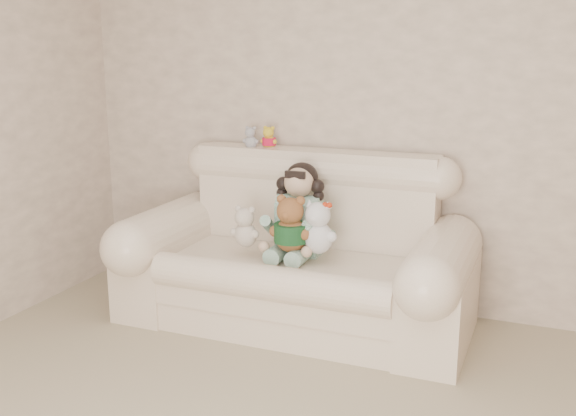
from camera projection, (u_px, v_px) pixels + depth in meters
The scene contains 8 objects.
wall_back at pixel (410, 107), 4.10m from camera, with size 4.50×4.50×0.00m, color beige.
sofa at pixel (294, 242), 4.03m from camera, with size 2.10×0.95×1.03m, color #FEE9CD, non-canonical shape.
seated_child at pixel (299, 208), 4.06m from camera, with size 0.34×0.42×0.57m, color #317D5E, non-canonical shape.
brown_teddy at pixel (291, 219), 3.86m from camera, with size 0.25×0.19×0.39m, color brown, non-canonical shape.
white_cat at pixel (318, 222), 3.84m from camera, with size 0.24×0.18×0.37m, color white, non-canonical shape.
cream_teddy at pixel (245, 223), 3.96m from camera, with size 0.19×0.14×0.29m, color beige, non-canonical shape.
yellow_mini_bear at pixel (269, 136), 4.34m from camera, with size 0.11×0.09×0.18m, color yellow, non-canonical shape.
grey_mini_plush at pixel (251, 136), 4.36m from camera, with size 0.11×0.09×0.18m, color #B1B1B8, non-canonical shape.
Camera 1 is at (0.87, -1.60, 1.66)m, focal length 41.82 mm.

